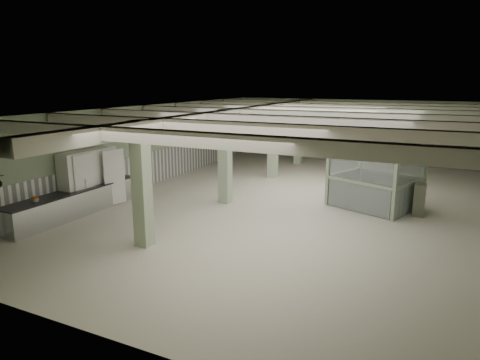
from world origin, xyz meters
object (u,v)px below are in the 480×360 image
at_px(guard_booth, 377,164).
at_px(walkin_cooler, 90,180).
at_px(filing_cabinet, 419,200).
at_px(prep_counter, 75,202).

bearing_deg(guard_booth, walkin_cooler, -131.91).
height_order(walkin_cooler, filing_cabinet, walkin_cooler).
xyz_separation_m(walkin_cooler, guard_booth, (9.44, 4.84, 0.54)).
relative_size(prep_counter, filing_cabinet, 4.85).
xyz_separation_m(prep_counter, walkin_cooler, (-0.08, 0.87, 0.63)).
height_order(prep_counter, walkin_cooler, walkin_cooler).
distance_m(prep_counter, filing_cabinet, 12.14).
bearing_deg(walkin_cooler, prep_counter, -84.48).
relative_size(walkin_cooler, filing_cabinet, 2.10).
height_order(prep_counter, guard_booth, guard_booth).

